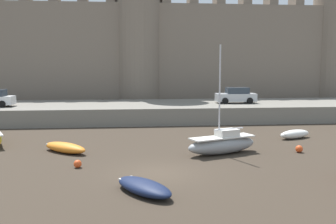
# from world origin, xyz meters

# --- Properties ---
(ground_plane) EXTENTS (160.00, 160.00, 0.00)m
(ground_plane) POSITION_xyz_m (0.00, 0.00, 0.00)
(ground_plane) COLOR #382D23
(quay_road) EXTENTS (62.83, 10.00, 1.60)m
(quay_road) POSITION_xyz_m (0.00, 20.27, 0.80)
(quay_road) COLOR slate
(quay_road) RESTS_ON ground
(castle) EXTENTS (57.09, 6.26, 22.61)m
(castle) POSITION_xyz_m (-0.00, 29.61, 8.25)
(castle) COLOR #7A6B5B
(castle) RESTS_ON ground
(rowboat_near_channel_left) EXTENTS (3.38, 3.12, 0.64)m
(rowboat_near_channel_left) POSITION_xyz_m (-5.46, 5.33, 0.33)
(rowboat_near_channel_left) COLOR orange
(rowboat_near_channel_left) RESTS_ON ground
(sailboat_midflat_left) EXTENTS (5.03, 3.05, 6.79)m
(sailboat_midflat_left) POSITION_xyz_m (4.43, 3.94, 0.65)
(sailboat_midflat_left) COLOR gray
(sailboat_midflat_left) RESTS_ON ground
(rowboat_foreground_left) EXTENTS (2.95, 1.95, 0.67)m
(rowboat_foreground_left) POSITION_xyz_m (11.12, 8.42, 0.35)
(rowboat_foreground_left) COLOR silver
(rowboat_foreground_left) RESTS_ON ground
(rowboat_foreground_right) EXTENTS (3.02, 3.55, 0.59)m
(rowboat_foreground_right) POSITION_xyz_m (-0.79, -3.21, 0.31)
(rowboat_foreground_right) COLOR #141E3D
(rowboat_foreground_right) RESTS_ON ground
(mooring_buoy_near_shore) EXTENTS (0.46, 0.46, 0.46)m
(mooring_buoy_near_shore) POSITION_xyz_m (9.39, 3.81, 0.23)
(mooring_buoy_near_shore) COLOR #E04C1E
(mooring_buoy_near_shore) RESTS_ON ground
(mooring_buoy_off_centre) EXTENTS (0.43, 0.43, 0.43)m
(mooring_buoy_off_centre) POSITION_xyz_m (-4.19, 1.45, 0.22)
(mooring_buoy_off_centre) COLOR #E04C1E
(mooring_buoy_off_centre) RESTS_ON ground
(car_quay_centre_east) EXTENTS (4.16, 2.00, 1.62)m
(car_quay_centre_east) POSITION_xyz_m (9.72, 19.85, 2.37)
(car_quay_centre_east) COLOR #B2B5B7
(car_quay_centre_east) RESTS_ON quay_road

